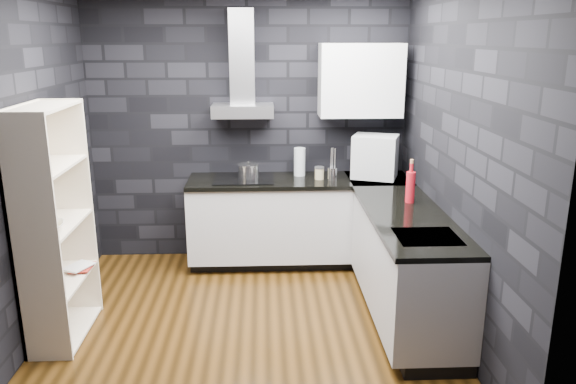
{
  "coord_description": "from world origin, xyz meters",
  "views": [
    {
      "loc": [
        0.15,
        -4.09,
        2.27
      ],
      "look_at": [
        0.35,
        0.45,
        1.0
      ],
      "focal_mm": 35.0,
      "sensor_mm": 36.0,
      "label": 1
    }
  ],
  "objects": [
    {
      "name": "wall_left",
      "position": [
        -1.62,
        0.0,
        1.35
      ],
      "size": [
        0.05,
        3.2,
        2.7
      ],
      "primitive_type": "cube",
      "color": "black",
      "rests_on": "ground"
    },
    {
      "name": "toekick_right",
      "position": [
        1.34,
        0.1,
        0.05
      ],
      "size": [
        0.5,
        1.78,
        0.1
      ],
      "primitive_type": "cube",
      "color": "black",
      "rests_on": "ground"
    },
    {
      "name": "counter_corner_top",
      "position": [
        1.3,
        1.3,
        0.88
      ],
      "size": [
        0.62,
        0.62,
        0.04
      ],
      "primitive_type": "cube",
      "color": "black",
      "rests_on": "counter_right_cab"
    },
    {
      "name": "upper_cabinet",
      "position": [
        1.1,
        1.43,
        1.85
      ],
      "size": [
        0.8,
        0.35,
        0.7
      ],
      "primitive_type": "cube",
      "color": "white",
      "rests_on": "wall_back"
    },
    {
      "name": "storage_jar",
      "position": [
        0.7,
        1.27,
        0.95
      ],
      "size": [
        0.09,
        0.09,
        0.11
      ],
      "primitive_type": "cylinder",
      "rotation": [
        0.0,
        0.0,
        -0.05
      ],
      "color": "tan",
      "rests_on": "counter_back_top"
    },
    {
      "name": "fruit_bowl",
      "position": [
        -1.42,
        -0.18,
        0.94
      ],
      "size": [
        0.28,
        0.28,
        0.06
      ],
      "primitive_type": "imported",
      "rotation": [
        0.0,
        0.0,
        0.25
      ],
      "color": "silver",
      "rests_on": "bookshelf"
    },
    {
      "name": "pot",
      "position": [
        -0.0,
        1.32,
        0.97
      ],
      "size": [
        0.23,
        0.23,
        0.12
      ],
      "primitive_type": "cylinder",
      "rotation": [
        0.0,
        0.0,
        -0.11
      ],
      "color": "#B6B6BA",
      "rests_on": "cooktop"
    },
    {
      "name": "counter_right_top",
      "position": [
        1.29,
        0.1,
        0.88
      ],
      "size": [
        0.62,
        1.8,
        0.04
      ],
      "primitive_type": "cube",
      "color": "black",
      "rests_on": "counter_right_cab"
    },
    {
      "name": "book_red",
      "position": [
        -1.4,
        0.15,
        0.57
      ],
      "size": [
        0.16,
        0.03,
        0.22
      ],
      "primitive_type": "imported",
      "rotation": [
        0.0,
        0.0,
        -0.05
      ],
      "color": "maroon",
      "rests_on": "bookshelf"
    },
    {
      "name": "ground",
      "position": [
        0.0,
        0.0,
        0.0
      ],
      "size": [
        3.2,
        3.2,
        0.0
      ],
      "primitive_type": "plane",
      "color": "#42280D"
    },
    {
      "name": "counter_back_cab",
      "position": [
        0.5,
        1.3,
        0.48
      ],
      "size": [
        2.2,
        0.6,
        0.76
      ],
      "primitive_type": "cube",
      "color": "silver",
      "rests_on": "ground"
    },
    {
      "name": "glass_vase",
      "position": [
        0.51,
        1.43,
        1.04
      ],
      "size": [
        0.15,
        0.15,
        0.28
      ],
      "primitive_type": "cylinder",
      "rotation": [
        0.0,
        0.0,
        0.42
      ],
      "color": "silver",
      "rests_on": "counter_back_top"
    },
    {
      "name": "appliance_garage",
      "position": [
        1.24,
        1.26,
        1.12
      ],
      "size": [
        0.5,
        0.45,
        0.42
      ],
      "primitive_type": "cube",
      "rotation": [
        0.0,
        0.0,
        -0.35
      ],
      "color": "silver",
      "rests_on": "counter_back_top"
    },
    {
      "name": "cooktop",
      "position": [
        -0.05,
        1.3,
        0.91
      ],
      "size": [
        0.58,
        0.5,
        0.01
      ],
      "primitive_type": "cube",
      "color": "black",
      "rests_on": "counter_back_top"
    },
    {
      "name": "bookshelf",
      "position": [
        -1.42,
        -0.04,
        0.9
      ],
      "size": [
        0.53,
        0.86,
        1.8
      ],
      "primitive_type": "cube",
      "rotation": [
        0.0,
        0.0,
        -0.25
      ],
      "color": "beige",
      "rests_on": "ground"
    },
    {
      "name": "counter_back_top",
      "position": [
        0.5,
        1.29,
        0.88
      ],
      "size": [
        2.2,
        0.62,
        0.04
      ],
      "primitive_type": "cube",
      "color": "black",
      "rests_on": "counter_back_cab"
    },
    {
      "name": "hood_chimney",
      "position": [
        -0.05,
        1.5,
        2.07
      ],
      "size": [
        0.24,
        0.2,
        0.9
      ],
      "primitive_type": "cube",
      "color": "#BBBBC0",
      "rests_on": "hood_body"
    },
    {
      "name": "wall_right",
      "position": [
        1.62,
        0.0,
        1.35
      ],
      "size": [
        0.05,
        3.2,
        2.7
      ],
      "primitive_type": "cube",
      "color": "black",
      "rests_on": "ground"
    },
    {
      "name": "wall_back",
      "position": [
        0.0,
        1.62,
        1.35
      ],
      "size": [
        3.2,
        0.05,
        2.7
      ],
      "primitive_type": "cube",
      "color": "black",
      "rests_on": "ground"
    },
    {
      "name": "sink_rim",
      "position": [
        1.3,
        -0.4,
        0.89
      ],
      "size": [
        0.44,
        0.4,
        0.01
      ],
      "primitive_type": "cube",
      "color": "#BBBBC0",
      "rests_on": "counter_right_top"
    },
    {
      "name": "wall_front",
      "position": [
        0.0,
        -1.62,
        1.35
      ],
      "size": [
        3.2,
        0.05,
        2.7
      ],
      "primitive_type": "cube",
      "color": "black",
      "rests_on": "ground"
    },
    {
      "name": "utensil_crock",
      "position": [
        0.82,
        1.23,
        0.96
      ],
      "size": [
        0.12,
        0.12,
        0.12
      ],
      "primitive_type": "cylinder",
      "rotation": [
        0.0,
        0.0,
        -0.28
      ],
      "color": "#B6B6BA",
      "rests_on": "counter_back_top"
    },
    {
      "name": "counter_right_cab",
      "position": [
        1.3,
        0.1,
        0.48
      ],
      "size": [
        0.6,
        1.8,
        0.76
      ],
      "primitive_type": "cube",
      "color": "silver",
      "rests_on": "ground"
    },
    {
      "name": "toekick_back",
      "position": [
        0.5,
        1.34,
        0.05
      ],
      "size": [
        2.18,
        0.5,
        0.1
      ],
      "primitive_type": "cube",
      "color": "black",
      "rests_on": "ground"
    },
    {
      "name": "book_second",
      "position": [
        -1.41,
        0.17,
        0.59
      ],
      "size": [
        0.15,
        0.09,
        0.22
      ],
      "primitive_type": "imported",
      "rotation": [
        0.0,
        0.0,
        -0.48
      ],
      "color": "#B2B2B2",
      "rests_on": "bookshelf"
    },
    {
      "name": "red_bottle",
      "position": [
        1.39,
        0.44,
        1.03
      ],
      "size": [
        0.09,
        0.09,
        0.26
      ],
      "primitive_type": "cylinder",
      "rotation": [
        0.0,
        0.0,
        -0.15
      ],
      "color": "red",
      "rests_on": "counter_right_top"
    },
    {
      "name": "hood_body",
      "position": [
        -0.05,
        1.43,
        1.56
      ],
      "size": [
        0.6,
        0.34,
        0.12
      ],
      "primitive_type": "cube",
      "color": "#BBBBC0",
      "rests_on": "wall_back"
    }
  ]
}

